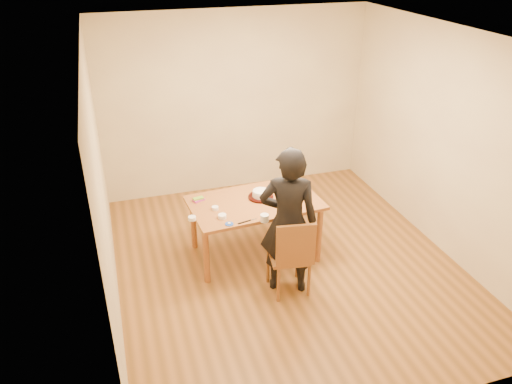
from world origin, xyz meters
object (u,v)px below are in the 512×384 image
object	(u,v)px
cake	(261,194)
person	(288,222)
cake_plate	(261,197)
dining_chair	(289,256)
dining_table	(255,203)

from	to	relation	value
cake	person	xyz separation A→B (m)	(0.05, -0.80, 0.05)
cake_plate	person	world-z (taller)	person
cake	dining_chair	bearing A→B (deg)	-86.38
dining_chair	cake_plate	bearing A→B (deg)	102.28
dining_table	person	xyz separation A→B (m)	(0.15, -0.73, 0.13)
dining_table	dining_chair	distance (m)	0.84
dining_chair	person	size ratio (longest dim) A/B	0.24
dining_table	person	bearing A→B (deg)	-82.61
person	dining_table	bearing A→B (deg)	-57.46
cake_plate	dining_table	bearing A→B (deg)	-146.07
dining_table	cake_plate	bearing A→B (deg)	29.71
dining_table	cake	world-z (taller)	cake
cake_plate	cake	xyz separation A→B (m)	(0.00, 0.00, 0.04)
dining_chair	cake	xyz separation A→B (m)	(-0.05, 0.84, 0.35)
dining_chair	cake	bearing A→B (deg)	102.28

